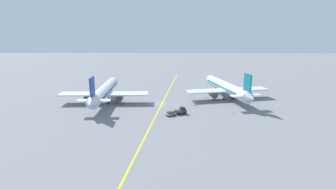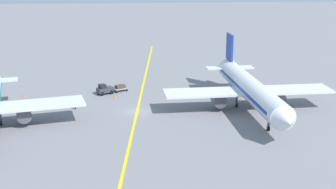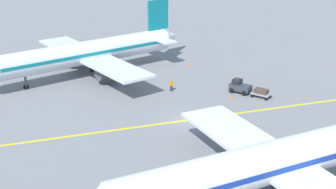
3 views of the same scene
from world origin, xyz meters
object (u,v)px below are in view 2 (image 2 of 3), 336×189
(baggage_tug_dark, at_px, (105,89))
(traffic_cone_near_nose, at_px, (115,96))
(traffic_cone_mid_apron, at_px, (23,95))
(ground_crew_worker, at_px, (75,104))
(baggage_cart_trailing, at_px, (120,87))
(airplane_at_gate, at_px, (249,88))

(baggage_tug_dark, xyz_separation_m, traffic_cone_near_nose, (-1.89, 2.62, -0.63))
(traffic_cone_near_nose, distance_m, traffic_cone_mid_apron, 16.77)
(ground_crew_worker, bearing_deg, baggage_cart_trailing, -125.73)
(baggage_tug_dark, height_order, traffic_cone_near_nose, baggage_tug_dark)
(airplane_at_gate, xyz_separation_m, baggage_cart_trailing, (21.33, -13.25, -2.95))
(baggage_cart_trailing, xyz_separation_m, ground_crew_worker, (7.37, 10.25, 0.15))
(traffic_cone_near_nose, bearing_deg, baggage_tug_dark, -54.13)
(baggage_tug_dark, relative_size, baggage_cart_trailing, 1.13)
(traffic_cone_near_nose, bearing_deg, traffic_cone_mid_apron, -7.90)
(baggage_tug_dark, bearing_deg, ground_crew_worker, 62.28)
(baggage_cart_trailing, bearing_deg, ground_crew_worker, 54.27)
(airplane_at_gate, relative_size, traffic_cone_near_nose, 64.53)
(baggage_cart_trailing, relative_size, ground_crew_worker, 1.76)
(baggage_cart_trailing, bearing_deg, baggage_tug_dark, 30.03)
(baggage_cart_trailing, bearing_deg, traffic_cone_mid_apron, 6.37)
(baggage_cart_trailing, distance_m, traffic_cone_mid_apron, 17.69)
(traffic_cone_near_nose, xyz_separation_m, traffic_cone_mid_apron, (16.61, -2.30, 0.00))
(airplane_at_gate, height_order, traffic_cone_near_nose, airplane_at_gate)
(baggage_cart_trailing, relative_size, traffic_cone_mid_apron, 5.37)
(baggage_cart_trailing, distance_m, traffic_cone_near_nose, 4.40)
(baggage_tug_dark, xyz_separation_m, traffic_cone_mid_apron, (14.72, 0.31, -0.63))
(ground_crew_worker, relative_size, traffic_cone_mid_apron, 3.05)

